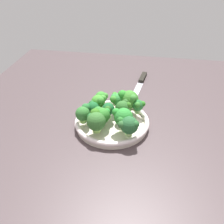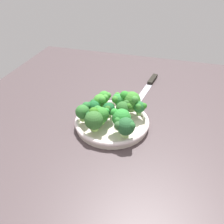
% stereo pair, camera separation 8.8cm
% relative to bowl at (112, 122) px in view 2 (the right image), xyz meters
% --- Properties ---
extents(ground_plane, '(1.30, 1.30, 0.03)m').
position_rel_bowl_xyz_m(ground_plane, '(0.03, 0.03, -0.03)').
color(ground_plane, '#44383A').
extents(bowl, '(0.26, 0.26, 0.03)m').
position_rel_bowl_xyz_m(bowl, '(0.00, 0.00, 0.00)').
color(bowl, beige).
rests_on(bowl, ground_plane).
extents(broccoli_floret_0, '(0.05, 0.05, 0.06)m').
position_rel_bowl_xyz_m(broccoli_floret_0, '(-0.06, 0.08, 0.05)').
color(broccoli_floret_0, '#98CB61').
rests_on(broccoli_floret_0, bowl).
extents(broccoli_floret_1, '(0.04, 0.05, 0.06)m').
position_rel_bowl_xyz_m(broccoli_floret_1, '(-0.01, 0.01, 0.05)').
color(broccoli_floret_1, '#94D86C').
rests_on(broccoli_floret_1, bowl).
extents(broccoli_floret_2, '(0.07, 0.07, 0.08)m').
position_rel_bowl_xyz_m(broccoli_floret_2, '(0.04, -0.05, 0.06)').
color(broccoli_floret_2, '#94D16C').
rests_on(broccoli_floret_2, bowl).
extents(broccoli_floret_3, '(0.05, 0.05, 0.05)m').
position_rel_bowl_xyz_m(broccoli_floret_3, '(0.09, 0.05, 0.05)').
color(broccoli_floret_3, '#78B660').
rests_on(broccoli_floret_3, bowl).
extents(broccoli_floret_4, '(0.05, 0.06, 0.06)m').
position_rel_bowl_xyz_m(broccoli_floret_4, '(-0.09, -0.03, 0.05)').
color(broccoli_floret_4, '#8BC859').
rests_on(broccoli_floret_4, bowl).
extents(broccoli_floret_5, '(0.05, 0.05, 0.07)m').
position_rel_bowl_xyz_m(broccoli_floret_5, '(0.04, 0.02, 0.06)').
color(broccoli_floret_5, '#88CC65').
rests_on(broccoli_floret_5, bowl).
extents(broccoli_floret_6, '(0.05, 0.05, 0.06)m').
position_rel_bowl_xyz_m(broccoli_floret_6, '(-0.07, 0.01, 0.05)').
color(broccoli_floret_6, '#9FCB63').
rests_on(broccoli_floret_6, bowl).
extents(broccoli_floret_7, '(0.06, 0.05, 0.06)m').
position_rel_bowl_xyz_m(broccoli_floret_7, '(-0.03, -0.03, 0.05)').
color(broccoli_floret_7, '#9DCC6C').
rests_on(broccoli_floret_7, bowl).
extents(broccoli_floret_8, '(0.05, 0.05, 0.06)m').
position_rel_bowl_xyz_m(broccoli_floret_8, '(0.01, 0.07, 0.06)').
color(broccoli_floret_8, '#92D66D').
rests_on(broccoli_floret_8, bowl).
extents(broccoli_floret_9, '(0.08, 0.07, 0.08)m').
position_rel_bowl_xyz_m(broccoli_floret_9, '(0.05, 0.07, 0.06)').
color(broccoli_floret_9, '#83B15E').
rests_on(broccoli_floret_9, bowl).
extents(broccoli_floret_10, '(0.06, 0.07, 0.07)m').
position_rel_bowl_xyz_m(broccoli_floret_10, '(-0.04, -0.07, 0.05)').
color(broccoli_floret_10, '#9ED364').
rests_on(broccoli_floret_10, bowl).
extents(broccoli_floret_11, '(0.07, 0.06, 0.07)m').
position_rel_bowl_xyz_m(broccoli_floret_11, '(0.07, -0.08, 0.05)').
color(broccoli_floret_11, '#9CCA73').
rests_on(broccoli_floret_11, bowl).
extents(broccoli_floret_12, '(0.05, 0.05, 0.07)m').
position_rel_bowl_xyz_m(broccoli_floret_12, '(-0.06, 0.04, 0.05)').
color(broccoli_floret_12, '#7FBA5C').
rests_on(broccoli_floret_12, bowl).
extents(knife, '(0.06, 0.27, 0.01)m').
position_rel_bowl_xyz_m(knife, '(0.08, 0.35, -0.01)').
color(knife, silver).
rests_on(knife, ground_plane).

